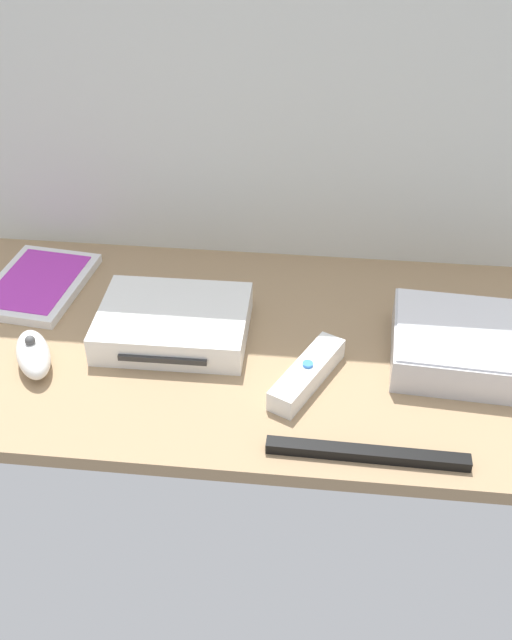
{
  "coord_description": "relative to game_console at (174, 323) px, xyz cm",
  "views": [
    {
      "loc": [
        8.52,
        -80.52,
        65.26
      ],
      "look_at": [
        0.0,
        0.0,
        4.0
      ],
      "focal_mm": 41.07,
      "sensor_mm": 36.0,
      "label": 1
    }
  ],
  "objects": [
    {
      "name": "ground_plane",
      "position": [
        11.85,
        -0.48,
        -3.2
      ],
      "size": [
        100.0,
        48.0,
        2.0
      ],
      "primitive_type": "cube",
      "color": "#9E7F5B",
      "rests_on": "ground"
    },
    {
      "name": "back_wall",
      "position": [
        11.85,
        24.12,
        29.8
      ],
      "size": [
        110.0,
        1.2,
        64.0
      ],
      "primitive_type": "cube",
      "color": "silver",
      "rests_on": "ground"
    },
    {
      "name": "game_console",
      "position": [
        0.0,
        0.0,
        0.0
      ],
      "size": [
        21.15,
        16.66,
        4.4
      ],
      "rotation": [
        0.0,
        0.0,
        0.01
      ],
      "color": "white",
      "rests_on": "ground_plane"
    },
    {
      "name": "mini_computer",
      "position": [
        39.29,
        -1.1,
        0.44
      ],
      "size": [
        18.07,
        18.07,
        5.3
      ],
      "rotation": [
        0.0,
        0.0,
        -0.07
      ],
      "color": "silver",
      "rests_on": "ground_plane"
    },
    {
      "name": "game_case",
      "position": [
        -23.55,
        9.46,
        -1.44
      ],
      "size": [
        15.69,
        20.43,
        1.56
      ],
      "rotation": [
        0.0,
        0.0,
        -0.11
      ],
      "color": "white",
      "rests_on": "ground_plane"
    },
    {
      "name": "remote_wand",
      "position": [
        19.47,
        -8.21,
        -0.69
      ],
      "size": [
        9.77,
        14.87,
        3.4
      ],
      "rotation": [
        0.0,
        0.0,
        -0.46
      ],
      "color": "white",
      "rests_on": "ground_plane"
    },
    {
      "name": "remote_nunchuk",
      "position": [
        -17.56,
        -8.67,
        -0.16
      ],
      "size": [
        8.48,
        10.91,
        5.1
      ],
      "rotation": [
        0.0,
        0.0,
        0.47
      ],
      "color": "white",
      "rests_on": "ground_plane"
    },
    {
      "name": "sensor_bar",
      "position": [
        27.19,
        -20.75,
        -1.5
      ],
      "size": [
        24.03,
        2.27,
        1.4
      ],
      "primitive_type": "cube",
      "rotation": [
        0.0,
        0.0,
        -0.02
      ],
      "color": "black",
      "rests_on": "ground_plane"
    }
  ]
}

